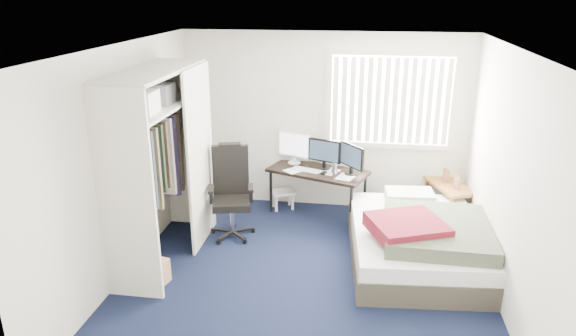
# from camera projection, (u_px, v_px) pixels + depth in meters

# --- Properties ---
(ground) EXTENTS (4.20, 4.20, 0.00)m
(ground) POSITION_uv_depth(u_px,v_px,m) (305.00, 278.00, 5.69)
(ground) COLOR black
(ground) RESTS_ON ground
(room_shell) EXTENTS (4.20, 4.20, 4.20)m
(room_shell) POSITION_uv_depth(u_px,v_px,m) (306.00, 148.00, 5.18)
(room_shell) COLOR silver
(room_shell) RESTS_ON ground
(window_assembly) EXTENTS (1.72, 0.09, 1.32)m
(window_assembly) POSITION_uv_depth(u_px,v_px,m) (390.00, 101.00, 6.93)
(window_assembly) COLOR white
(window_assembly) RESTS_ON ground
(closet) EXTENTS (0.64, 1.84, 2.22)m
(closet) POSITION_uv_depth(u_px,v_px,m) (161.00, 148.00, 5.72)
(closet) COLOR beige
(closet) RESTS_ON ground
(desk) EXTENTS (1.47, 1.04, 1.12)m
(desk) POSITION_uv_depth(u_px,v_px,m) (319.00, 167.00, 7.09)
(desk) COLOR black
(desk) RESTS_ON ground
(office_chair) EXTENTS (0.67, 0.67, 1.19)m
(office_chair) POSITION_uv_depth(u_px,v_px,m) (232.00, 201.00, 6.59)
(office_chair) COLOR black
(office_chair) RESTS_ON ground
(footstool) EXTENTS (0.41, 0.38, 0.27)m
(footstool) POSITION_uv_depth(u_px,v_px,m) (283.00, 195.00, 7.42)
(footstool) COLOR white
(footstool) RESTS_ON ground
(nightstand) EXTENTS (0.64, 0.86, 0.71)m
(nightstand) POSITION_uv_depth(u_px,v_px,m) (449.00, 189.00, 6.95)
(nightstand) COLOR brown
(nightstand) RESTS_ON ground
(bed) EXTENTS (1.68, 2.14, 0.67)m
(bed) POSITION_uv_depth(u_px,v_px,m) (419.00, 240.00, 5.95)
(bed) COLOR #3A342A
(bed) RESTS_ON ground
(pine_box) EXTENTS (0.41, 0.34, 0.27)m
(pine_box) POSITION_uv_depth(u_px,v_px,m) (150.00, 272.00, 5.56)
(pine_box) COLOR #A97A54
(pine_box) RESTS_ON ground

